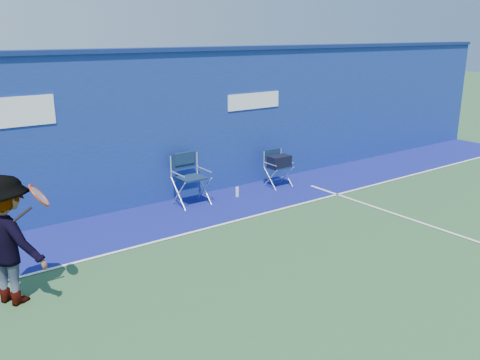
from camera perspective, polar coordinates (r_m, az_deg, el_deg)
ground at (r=6.17m, az=3.36°, el=-16.90°), size 80.00×80.00×0.00m
stadium_wall at (r=9.90m, az=-16.02°, el=5.06°), size 24.00×0.50×3.08m
out_of_bounds_strip at (r=9.34m, az=-12.87°, el=-5.28°), size 24.00×1.80×0.01m
court_lines at (r=6.56m, az=-0.07°, el=-14.52°), size 24.00×12.00×0.01m
directors_chair_left at (r=10.30m, az=-5.54°, el=-0.89°), size 0.61×0.57×1.03m
directors_chair_right at (r=11.47m, az=4.33°, el=0.94°), size 0.49×0.44×0.83m
water_bottle at (r=10.77m, az=-0.32°, el=-1.35°), size 0.07×0.07×0.21m
tennis_player at (r=7.07m, az=-24.56°, el=-6.14°), size 1.11×1.27×1.70m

